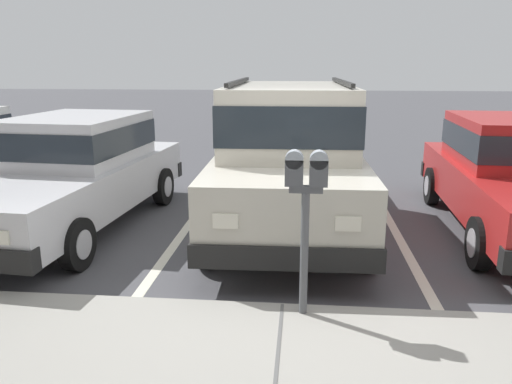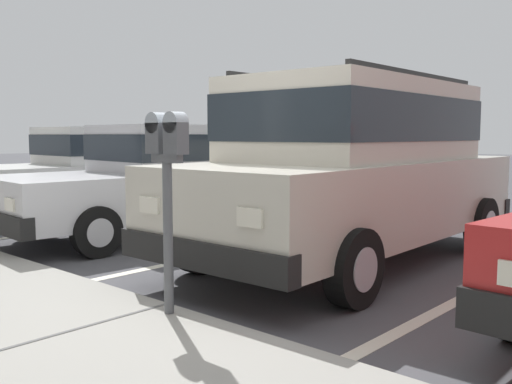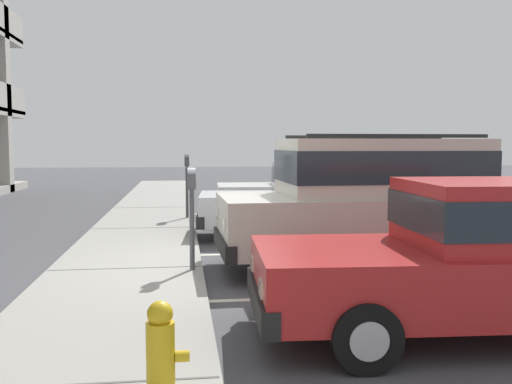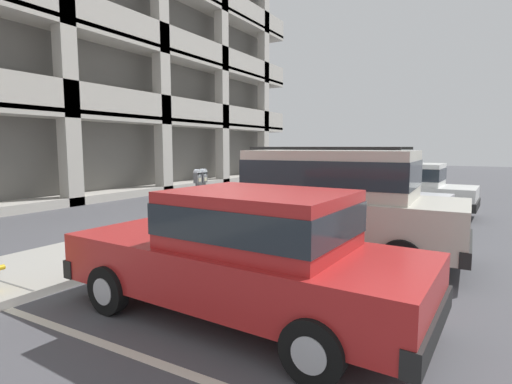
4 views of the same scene
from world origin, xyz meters
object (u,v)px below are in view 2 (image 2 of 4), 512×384
silver_suv (355,164)px  dark_hatchback (163,176)px  parking_meter_near (167,164)px  blue_coupe (93,168)px

silver_suv → dark_hatchback: (2.99, 0.27, -0.27)m
parking_meter_near → silver_suv: bearing=-85.4°
dark_hatchback → blue_coupe: bearing=-6.7°
parking_meter_near → blue_coupe: bearing=-27.5°
blue_coupe → parking_meter_near: size_ratio=3.15×
dark_hatchback → parking_meter_near: (-3.22, 2.53, 0.38)m
blue_coupe → dark_hatchback: bearing=171.3°
parking_meter_near → dark_hatchback: bearing=-38.2°
blue_coupe → parking_meter_near: bearing=155.0°
silver_suv → parking_meter_near: 2.81m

